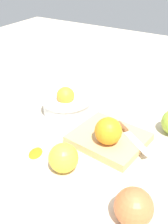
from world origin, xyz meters
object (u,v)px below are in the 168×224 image
object	(u,v)px
orange_on_board	(108,131)
knife	(128,133)
cutting_board	(109,138)
bowl	(66,103)
apple_front_right	(134,207)
apple_front_center	(63,158)

from	to	relation	value
orange_on_board	knife	distance (m)	0.08
cutting_board	bowl	bearing A→B (deg)	160.30
bowl	cutting_board	distance (m)	0.21
apple_front_right	apple_front_center	bearing A→B (deg)	166.27
knife	apple_front_right	size ratio (longest dim) A/B	1.69
orange_on_board	knife	bearing A→B (deg)	60.82
orange_on_board	apple_front_center	xyz separation A→B (m)	(-0.06, -0.13, -0.02)
orange_on_board	apple_front_center	size ratio (longest dim) A/B	0.99
cutting_board	knife	xyz separation A→B (m)	(0.05, 0.03, 0.02)
orange_on_board	knife	size ratio (longest dim) A/B	0.55
knife	apple_front_center	xyz separation A→B (m)	(-0.09, -0.19, 0.01)
orange_on_board	bowl	bearing A→B (deg)	153.97
cutting_board	apple_front_center	xyz separation A→B (m)	(-0.04, -0.16, 0.03)
cutting_board	apple_front_right	world-z (taller)	apple_front_right
cutting_board	apple_front_center	size ratio (longest dim) A/B	2.64
bowl	apple_front_center	size ratio (longest dim) A/B	2.20
bowl	orange_on_board	world-z (taller)	orange_on_board
knife	apple_front_right	xyz separation A→B (m)	(0.12, -0.24, 0.01)
bowl	orange_on_board	size ratio (longest dim) A/B	2.21
cutting_board	orange_on_board	xyz separation A→B (m)	(0.01, -0.03, 0.05)
knife	apple_front_center	bearing A→B (deg)	-115.21
cutting_board	knife	distance (m)	0.06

